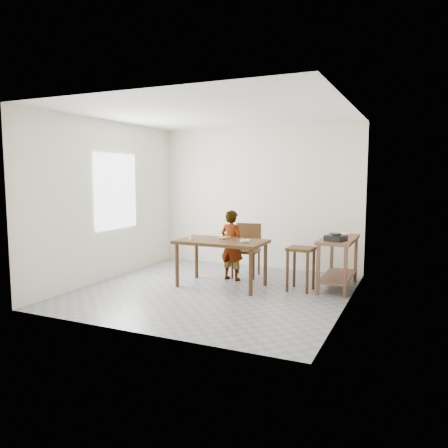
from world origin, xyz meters
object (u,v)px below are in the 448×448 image
at_px(dining_table, 221,263).
at_px(prep_counter, 338,263).
at_px(child, 232,245).
at_px(dining_chair, 246,250).
at_px(stool, 301,269).

xyz_separation_m(dining_table, prep_counter, (1.72, 0.70, 0.03)).
bearing_deg(prep_counter, dining_table, -157.85).
relative_size(dining_table, prep_counter, 1.17).
distance_m(prep_counter, child, 1.77).
bearing_deg(dining_chair, child, -115.88).
height_order(dining_table, stool, dining_table).
bearing_deg(stool, dining_table, -167.49).
xyz_separation_m(dining_table, stool, (1.23, 0.27, -0.04)).
bearing_deg(stool, dining_chair, 154.66).
relative_size(dining_table, child, 1.17).
distance_m(prep_counter, dining_chair, 1.62).
distance_m(child, stool, 1.29).
bearing_deg(dining_table, dining_chair, 82.67).
height_order(child, stool, child).
bearing_deg(stool, child, 171.42).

